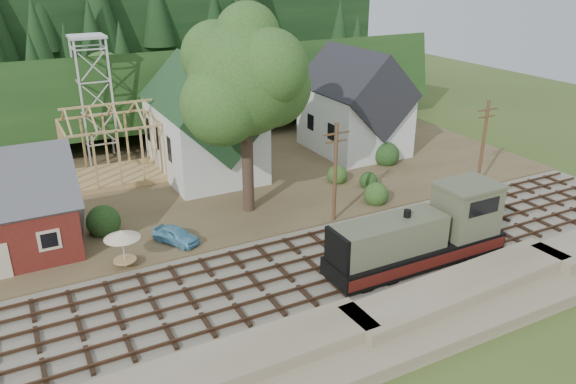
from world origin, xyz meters
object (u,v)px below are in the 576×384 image
car_blue (176,235)px  patio_set (122,236)px  locomotive (424,235)px  car_red (387,143)px

car_blue → patio_set: patio_set is taller
locomotive → car_red: locomotive is taller
car_red → locomotive: bearing=152.6°
locomotive → car_blue: locomotive is taller
car_blue → car_red: car_blue is taller
locomotive → car_red: 24.43m
locomotive → car_blue: size_ratio=3.53×
car_red → patio_set: patio_set is taller
locomotive → car_blue: bearing=143.3°
car_blue → patio_set: (-3.94, -1.65, 1.59)m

